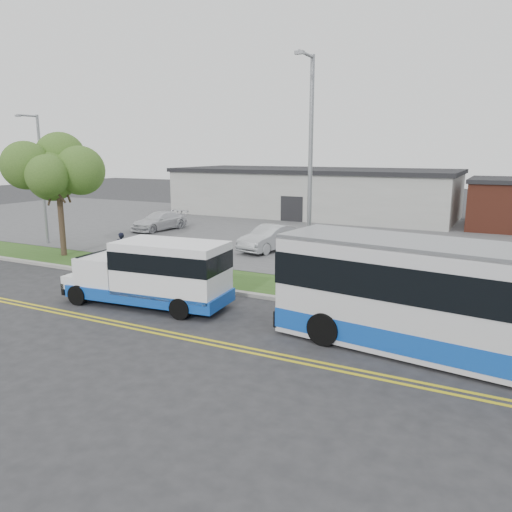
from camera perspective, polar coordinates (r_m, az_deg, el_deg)
The scene contains 17 objects.
ground at distance 20.42m, azimuth -4.90°, elevation -4.97°, with size 140.00×140.00×0.00m, color #28282B.
lane_line_north at distance 17.45m, azimuth -11.69°, elevation -8.14°, with size 70.00×0.12×0.01m, color gold.
lane_line_south at distance 17.24m, azimuth -12.32°, elevation -8.43°, with size 70.00×0.12×0.01m, color gold.
curb at distance 21.30m, azimuth -3.33°, elevation -4.02°, with size 80.00×0.30×0.15m, color #9E9B93.
verge at distance 22.82m, azimuth -1.03°, elevation -2.99°, with size 80.00×3.30×0.10m, color #2D4717.
parking_lot at distance 35.59m, azimuth 9.78°, elevation 2.25°, with size 80.00×25.00×0.10m, color #4C4C4F.
commercial_building at distance 46.67m, azimuth 6.55°, elevation 7.25°, with size 25.40×10.40×4.35m.
tree_west at distance 29.89m, azimuth -21.79°, elevation 9.56°, with size 4.40×4.40×6.91m.
streetlight_near at distance 20.65m, azimuth 6.15°, elevation 9.95°, with size 0.35×1.53×9.50m.
streetlight_far at distance 34.39m, azimuth -23.36°, elevation 8.55°, with size 0.35×1.53×8.00m.
shuttle_bus at distance 19.51m, azimuth -11.31°, elevation -1.77°, with size 6.91×2.80×2.58m.
transit_bus at distance 15.32m, azimuth 24.40°, elevation -5.21°, with size 12.28×4.27×3.34m.
pedestrian at distance 26.99m, azimuth -15.11°, elevation 0.87°, with size 0.61×0.40×1.68m, color black.
parked_car_a at distance 29.68m, azimuth 1.60°, elevation 2.08°, with size 1.58×4.54×1.50m, color #B2B5BA.
parked_car_b at distance 38.17m, azimuth -10.98°, elevation 3.96°, with size 1.89×4.66×1.35m, color white.
grocery_bag_left at distance 27.14m, azimuth -15.86°, elevation -0.58°, with size 0.32×0.32×0.32m, color white.
grocery_bag_right at distance 27.10m, azimuth -14.21°, elevation -0.50°, with size 0.32×0.32×0.32m, color white.
Camera 1 is at (10.45, -16.51, 5.92)m, focal length 35.00 mm.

